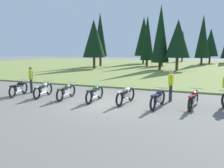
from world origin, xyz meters
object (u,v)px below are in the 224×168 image
motorcycle_olive (66,91)px  motorcycle_black (19,88)px  motorcycle_navy (158,98)px  motorcycle_british_green (95,93)px  motorcycle_cream (126,95)px  motorcycle_silver (43,89)px  rider_in_hivis_vest (171,84)px  rider_near_row_end (31,78)px  motorcycle_red (193,99)px

motorcycle_olive → motorcycle_black: bearing=-176.4°
motorcycle_olive → motorcycle_navy: size_ratio=1.00×
motorcycle_olive → motorcycle_navy: bearing=-0.5°
motorcycle_british_green → motorcycle_navy: bearing=-1.7°
motorcycle_british_green → motorcycle_cream: size_ratio=1.00×
motorcycle_silver → motorcycle_navy: 6.62m
motorcycle_silver → rider_in_hivis_vest: bearing=12.4°
motorcycle_black → rider_in_hivis_vest: (8.64, 1.73, 0.51)m
rider_near_row_end → motorcycle_black: bearing=-93.5°
rider_in_hivis_vest → rider_near_row_end: size_ratio=1.00×
motorcycle_navy → motorcycle_red: same height
motorcycle_cream → motorcycle_red: same height
motorcycle_british_green → motorcycle_olive: bearing=-178.1°
motorcycle_black → motorcycle_olive: same height
motorcycle_olive → rider_in_hivis_vest: size_ratio=1.26×
motorcycle_navy → rider_in_hivis_vest: bearing=76.7°
rider_in_hivis_vest → rider_near_row_end: bearing=-175.3°
motorcycle_navy → rider_near_row_end: 8.26m
motorcycle_olive → rider_in_hivis_vest: rider_in_hivis_vest is taller
rider_in_hivis_vest → motorcycle_navy: bearing=-103.3°
motorcycle_navy → motorcycle_black: bearing=-178.9°
motorcycle_black → motorcycle_british_green: size_ratio=0.98×
motorcycle_red → rider_in_hivis_vest: rider_in_hivis_vest is taller
motorcycle_black → motorcycle_red: same height
motorcycle_olive → motorcycle_red: 6.66m
motorcycle_navy → rider_in_hivis_vest: size_ratio=1.25×
motorcycle_olive → motorcycle_red: bearing=3.4°
rider_in_hivis_vest → motorcycle_british_green: bearing=-158.4°
motorcycle_navy → motorcycle_red: (1.57, 0.44, 0.00)m
motorcycle_black → motorcycle_olive: (3.19, 0.20, 0.00)m
motorcycle_navy → motorcycle_red: 1.63m
motorcycle_navy → motorcycle_british_green: bearing=178.3°
motorcycle_silver → motorcycle_olive: (1.54, 0.01, 0.00)m
motorcycle_british_green → motorcycle_red: same height
motorcycle_british_green → rider_in_hivis_vest: rider_in_hivis_vest is taller
rider_near_row_end → motorcycle_navy: bearing=-6.0°
motorcycle_black → rider_near_row_end: size_ratio=1.23×
motorcycle_red → motorcycle_silver: bearing=-177.2°
motorcycle_british_green → rider_in_hivis_vest: size_ratio=1.26×
motorcycle_british_green → rider_near_row_end: (-4.85, 0.76, 0.51)m
motorcycle_silver → motorcycle_british_green: (3.27, 0.07, 0.00)m
motorcycle_cream → motorcycle_navy: same height
motorcycle_cream → motorcycle_silver: bearing=-177.8°
motorcycle_silver → motorcycle_british_green: bearing=1.2°
rider_in_hivis_vest → motorcycle_silver: bearing=-167.6°
motorcycle_navy → rider_near_row_end: size_ratio=1.25×
motorcycle_olive → motorcycle_british_green: (1.73, 0.06, 0.00)m
motorcycle_british_green → motorcycle_red: (4.92, 0.34, 0.00)m
rider_in_hivis_vest → rider_near_row_end: same height
motorcycle_black → motorcycle_navy: same height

